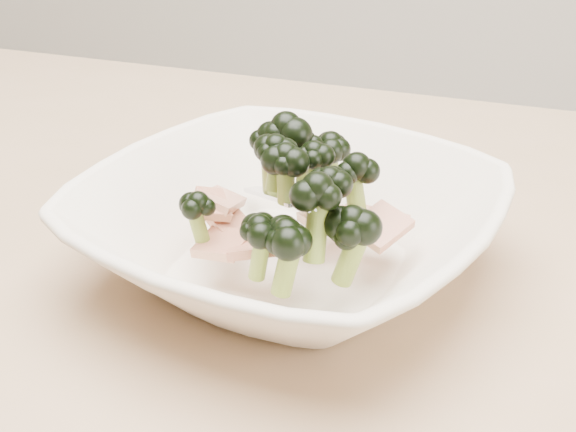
{
  "coord_description": "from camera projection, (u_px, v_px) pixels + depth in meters",
  "views": [
    {
      "loc": [
        0.28,
        -0.57,
        1.08
      ],
      "look_at": [
        0.1,
        -0.06,
        0.8
      ],
      "focal_mm": 50.0,
      "sensor_mm": 36.0,
      "label": 1
    }
  ],
  "objects": [
    {
      "name": "dining_table",
      "position": [
        213.0,
        312.0,
        0.76
      ],
      "size": [
        1.2,
        0.8,
        0.75
      ],
      "color": "tan",
      "rests_on": "ground"
    },
    {
      "name": "broccoli_dish",
      "position": [
        289.0,
        225.0,
        0.62
      ],
      "size": [
        0.38,
        0.38,
        0.12
      ],
      "color": "#F1E1CC",
      "rests_on": "dining_table"
    }
  ]
}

